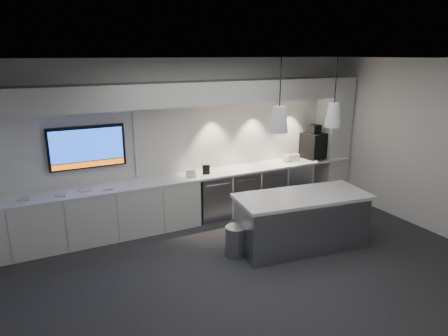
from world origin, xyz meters
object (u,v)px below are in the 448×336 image
island (301,221)px  bin (236,241)px  coffee_machine (313,145)px  wall_tv (87,147)px

island → bin: 1.12m
coffee_machine → island: bearing=-140.7°
bin → coffee_machine: 3.29m
wall_tv → bin: bearing=-44.6°
wall_tv → bin: 2.93m
island → coffee_machine: bearing=55.1°
bin → island: bearing=-12.0°
wall_tv → coffee_machine: size_ratio=1.73×
wall_tv → coffee_machine: wall_tv is taller
wall_tv → island: (2.93, -2.06, -1.10)m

